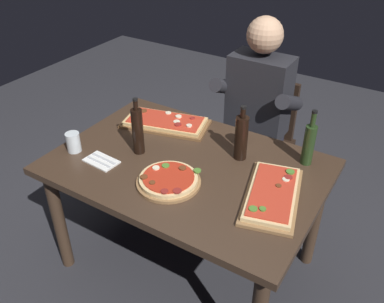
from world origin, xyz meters
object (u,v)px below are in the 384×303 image
at_px(tumbler_near_camera, 241,137).
at_px(seated_diner, 255,110).
at_px(vinegar_bottle_green, 309,143).
at_px(oil_bottle_amber, 241,137).
at_px(tumbler_far_side, 74,143).
at_px(dining_table, 187,178).
at_px(pizza_rectangular_front, 165,122).
at_px(pizza_round_far, 169,180).
at_px(wine_bottle_dark, 138,130).
at_px(diner_chair, 259,136).
at_px(pizza_rectangular_left, 272,194).

xyz_separation_m(tumbler_near_camera, seated_diner, (-0.10, 0.42, -0.05)).
relative_size(vinegar_bottle_green, seated_diner, 0.23).
height_order(tumbler_near_camera, seated_diner, seated_diner).
bearing_deg(oil_bottle_amber, vinegar_bottle_green, 23.63).
distance_m(oil_bottle_amber, tumbler_far_side, 0.91).
distance_m(dining_table, seated_diner, 0.74).
distance_m(pizza_rectangular_front, oil_bottle_amber, 0.55).
bearing_deg(pizza_rectangular_front, tumbler_near_camera, 5.29).
bearing_deg(dining_table, pizza_round_far, -86.14).
bearing_deg(pizza_round_far, vinegar_bottle_green, 45.80).
xyz_separation_m(tumbler_near_camera, tumbler_far_side, (-0.75, -0.54, -0.00)).
relative_size(wine_bottle_dark, seated_diner, 0.24).
distance_m(oil_bottle_amber, tumbler_near_camera, 0.15).
bearing_deg(seated_diner, tumbler_near_camera, -76.05).
relative_size(diner_chair, seated_diner, 0.65).
relative_size(pizza_round_far, tumbler_far_side, 2.92).
distance_m(wine_bottle_dark, tumbler_far_side, 0.37).
bearing_deg(seated_diner, diner_chair, 90.00).
bearing_deg(diner_chair, pizza_rectangular_left, -63.65).
bearing_deg(pizza_rectangular_left, tumbler_far_side, -169.56).
bearing_deg(oil_bottle_amber, seated_diner, 106.30).
distance_m(dining_table, tumbler_near_camera, 0.38).
relative_size(pizza_rectangular_front, pizza_rectangular_left, 1.06).
relative_size(pizza_rectangular_left, pizza_round_far, 1.66).
xyz_separation_m(dining_table, tumbler_far_side, (-0.59, -0.22, 0.14)).
relative_size(pizza_round_far, seated_diner, 0.24).
distance_m(pizza_rectangular_front, pizza_round_far, 0.57).
bearing_deg(vinegar_bottle_green, dining_table, -147.09).
xyz_separation_m(pizza_round_far, seated_diner, (0.04, 0.92, -0.02)).
relative_size(vinegar_bottle_green, tumbler_near_camera, 3.21).
relative_size(dining_table, pizza_round_far, 4.40).
bearing_deg(wine_bottle_dark, dining_table, 8.04).
height_order(dining_table, tumbler_near_camera, tumbler_near_camera).
bearing_deg(tumbler_far_side, dining_table, 20.24).
height_order(pizza_rectangular_left, tumbler_far_side, tumbler_far_side).
xyz_separation_m(pizza_rectangular_left, tumbler_far_side, (-1.08, -0.20, 0.03)).
distance_m(wine_bottle_dark, seated_diner, 0.85).
distance_m(pizza_rectangular_front, tumbler_near_camera, 0.49).
height_order(dining_table, diner_chair, diner_chair).
height_order(dining_table, tumbler_far_side, tumbler_far_side).
bearing_deg(tumbler_far_side, tumbler_near_camera, 35.78).
height_order(pizza_rectangular_front, seated_diner, seated_diner).
distance_m(pizza_round_far, tumbler_near_camera, 0.53).
relative_size(pizza_rectangular_front, seated_diner, 0.42).
xyz_separation_m(dining_table, diner_chair, (0.05, 0.86, -0.16)).
bearing_deg(pizza_round_far, seated_diner, 87.59).
height_order(pizza_rectangular_front, vinegar_bottle_green, vinegar_bottle_green).
distance_m(dining_table, pizza_rectangular_front, 0.44).
bearing_deg(pizza_rectangular_left, diner_chair, 116.35).
relative_size(oil_bottle_amber, tumbler_near_camera, 3.19).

